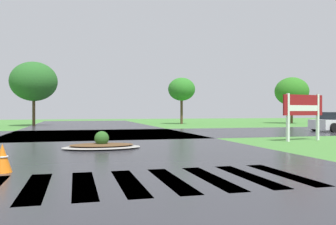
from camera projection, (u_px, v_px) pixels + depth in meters
name	position (u px, v px, depth m)	size (l,w,h in m)	color
asphalt_roadway	(118.00, 151.00, 12.86)	(11.41, 80.00, 0.01)	#2B2B30
asphalt_cross_road	(100.00, 134.00, 22.31)	(90.00, 10.27, 0.01)	#2B2B30
crosswalk_stripes	(150.00, 181.00, 7.38)	(6.75, 2.88, 0.01)	white
estate_billboard	(303.00, 108.00, 17.30)	(2.51, 0.57, 2.30)	white
median_island	(102.00, 145.00, 13.73)	(3.01, 1.77, 0.68)	#9E9B93
traffic_cone	(2.00, 158.00, 8.41)	(0.44, 0.44, 0.69)	orange
background_treeline	(90.00, 87.00, 35.79)	(44.46, 5.32, 6.17)	#4C3823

